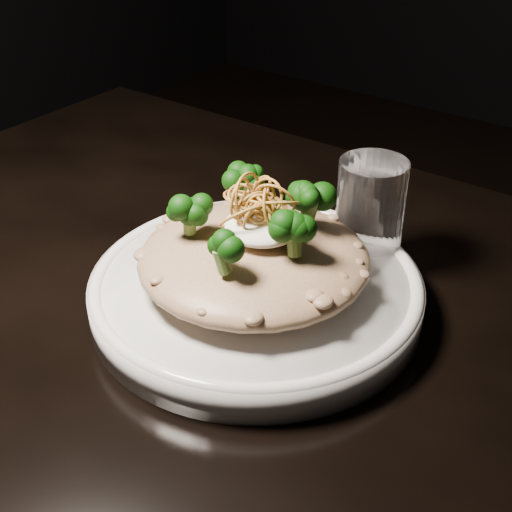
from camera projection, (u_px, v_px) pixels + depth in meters
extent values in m
cube|color=black|center=(238.00, 353.00, 0.63)|extent=(1.10, 0.80, 0.04)
cylinder|color=black|center=(142.00, 315.00, 1.30)|extent=(0.05, 0.05, 0.71)
cylinder|color=silver|center=(256.00, 292.00, 0.65)|extent=(0.30, 0.30, 0.03)
ellipsoid|color=brown|center=(254.00, 258.00, 0.63)|extent=(0.21, 0.21, 0.05)
ellipsoid|color=white|center=(262.00, 226.00, 0.61)|extent=(0.07, 0.07, 0.02)
cylinder|color=silver|center=(369.00, 217.00, 0.68)|extent=(0.08, 0.08, 0.11)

